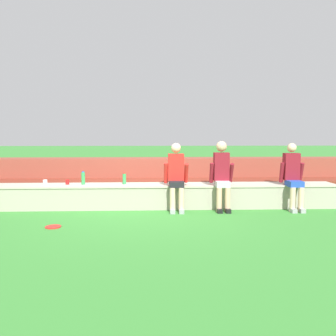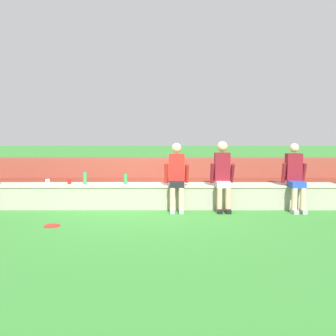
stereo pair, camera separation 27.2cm
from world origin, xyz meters
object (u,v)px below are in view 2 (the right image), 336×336
(person_center, at_px, (222,174))
(water_bottle_mid_left, at_px, (125,179))
(water_bottle_near_left, at_px, (84,178))
(person_left_of_center, at_px, (176,175))
(plastic_cup_right_end, at_px, (68,182))
(person_right_of_center, at_px, (294,176))
(frisbee, at_px, (51,226))
(plastic_cup_middle, at_px, (47,182))

(person_center, distance_m, water_bottle_mid_left, 2.06)
(water_bottle_mid_left, relative_size, water_bottle_near_left, 0.88)
(person_left_of_center, xyz_separation_m, water_bottle_mid_left, (-1.09, 0.31, -0.11))
(person_left_of_center, height_order, water_bottle_near_left, person_left_of_center)
(plastic_cup_right_end, bearing_deg, person_right_of_center, -3.85)
(person_right_of_center, bearing_deg, person_center, -179.50)
(water_bottle_mid_left, height_order, frisbee, water_bottle_mid_left)
(person_right_of_center, relative_size, plastic_cup_right_end, 13.49)
(water_bottle_near_left, relative_size, plastic_cup_right_end, 2.72)
(plastic_cup_right_end, bearing_deg, plastic_cup_middle, -170.11)
(plastic_cup_right_end, bearing_deg, frisbee, -85.41)
(person_center, height_order, water_bottle_near_left, person_center)
(person_right_of_center, xyz_separation_m, plastic_cup_middle, (-5.17, 0.24, -0.16))
(plastic_cup_right_end, bearing_deg, person_center, -5.85)
(person_right_of_center, bearing_deg, plastic_cup_middle, 177.33)
(person_left_of_center, height_order, plastic_cup_middle, person_left_of_center)
(person_right_of_center, relative_size, water_bottle_mid_left, 5.63)
(person_center, height_order, plastic_cup_right_end, person_center)
(plastic_cup_middle, bearing_deg, person_left_of_center, -4.84)
(person_center, height_order, water_bottle_mid_left, person_center)
(person_left_of_center, relative_size, water_bottle_mid_left, 5.64)
(plastic_cup_right_end, bearing_deg, water_bottle_mid_left, 0.05)
(frisbee, bearing_deg, water_bottle_near_left, 82.26)
(water_bottle_near_left, xyz_separation_m, plastic_cup_right_end, (-0.34, 0.01, -0.08))
(person_right_of_center, height_order, water_bottle_near_left, person_right_of_center)
(water_bottle_mid_left, xyz_separation_m, plastic_cup_middle, (-1.65, -0.08, -0.06))
(person_right_of_center, bearing_deg, frisbee, -164.82)
(person_left_of_center, distance_m, water_bottle_mid_left, 1.14)
(person_left_of_center, distance_m, person_center, 0.94)
(person_left_of_center, relative_size, plastic_cup_middle, 12.23)
(plastic_cup_middle, bearing_deg, plastic_cup_right_end, 9.89)
(water_bottle_mid_left, bearing_deg, person_right_of_center, -5.18)
(plastic_cup_middle, height_order, frisbee, plastic_cup_middle)
(water_bottle_near_left, distance_m, plastic_cup_right_end, 0.35)
(person_center, xyz_separation_m, plastic_cup_right_end, (-3.24, 0.33, -0.20))
(person_left_of_center, height_order, plastic_cup_right_end, person_left_of_center)
(person_center, distance_m, plastic_cup_middle, 3.69)
(person_left_of_center, relative_size, plastic_cup_right_end, 13.51)
(frisbee, bearing_deg, plastic_cup_middle, 110.88)
(water_bottle_near_left, bearing_deg, frisbee, -97.74)
(person_center, xyz_separation_m, water_bottle_mid_left, (-2.03, 0.33, -0.14))
(water_bottle_mid_left, relative_size, plastic_cup_middle, 2.17)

